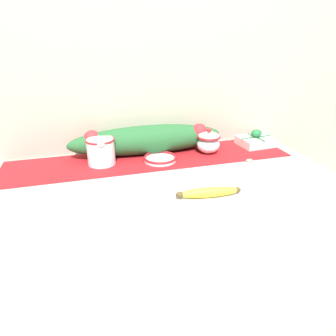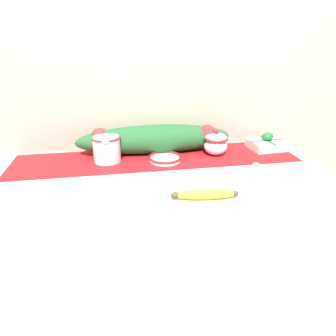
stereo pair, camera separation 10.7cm
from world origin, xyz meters
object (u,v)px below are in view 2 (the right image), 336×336
(banana, at_px, (205,194))
(spoon, at_px, (253,165))
(cream_pitcher, at_px, (107,148))
(gift_box, at_px, (267,144))
(small_dish, at_px, (165,158))
(sugar_bowl, at_px, (216,144))

(banana, xyz_separation_m, spoon, (0.27, 0.23, -0.01))
(cream_pitcher, height_order, gift_box, cream_pitcher)
(cream_pitcher, relative_size, gift_box, 0.83)
(small_dish, bearing_deg, sugar_bowl, 8.27)
(gift_box, bearing_deg, banana, -135.51)
(spoon, height_order, gift_box, gift_box)
(banana, bearing_deg, cream_pitcher, 130.25)
(small_dish, bearing_deg, gift_box, 7.61)
(sugar_bowl, bearing_deg, spoon, -51.07)
(gift_box, bearing_deg, spoon, -129.12)
(banana, relative_size, gift_box, 1.34)
(sugar_bowl, bearing_deg, gift_box, 7.02)
(sugar_bowl, distance_m, small_dish, 0.24)
(small_dish, height_order, spoon, small_dish)
(sugar_bowl, bearing_deg, small_dish, -171.73)
(banana, height_order, spoon, banana)
(sugar_bowl, height_order, gift_box, sugar_bowl)
(sugar_bowl, xyz_separation_m, gift_box, (0.26, 0.03, -0.03))
(cream_pitcher, relative_size, sugar_bowl, 1.21)
(small_dish, xyz_separation_m, banana, (0.08, -0.34, 0.00))
(small_dish, bearing_deg, banana, -77.09)
(cream_pitcher, relative_size, banana, 0.62)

